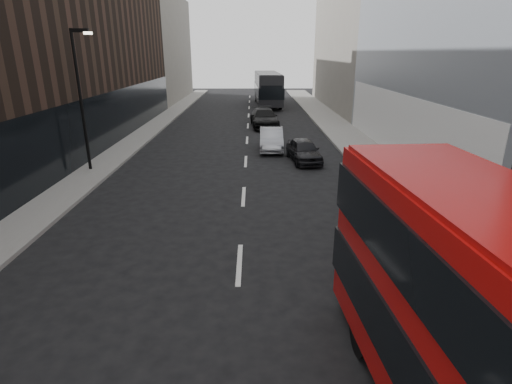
{
  "coord_description": "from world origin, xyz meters",
  "views": [
    {
      "loc": [
        0.42,
        -2.67,
        6.07
      ],
      "look_at": [
        0.5,
        7.48,
        2.5
      ],
      "focal_mm": 28.0,
      "sensor_mm": 36.0,
      "label": 1
    }
  ],
  "objects_px": {
    "car_b": "(271,139)",
    "car_c": "(264,118)",
    "grey_bus": "(268,88)",
    "car_a": "(304,150)",
    "street_lamp": "(81,92)"
  },
  "relations": [
    {
      "from": "car_b",
      "to": "car_c",
      "type": "xyz_separation_m",
      "value": [
        -0.23,
        8.44,
        0.07
      ]
    },
    {
      "from": "grey_bus",
      "to": "car_c",
      "type": "height_order",
      "value": "grey_bus"
    },
    {
      "from": "car_c",
      "to": "car_a",
      "type": "bearing_deg",
      "value": -84.42
    },
    {
      "from": "street_lamp",
      "to": "car_b",
      "type": "distance_m",
      "value": 11.59
    },
    {
      "from": "car_a",
      "to": "car_c",
      "type": "xyz_separation_m",
      "value": [
        -2.0,
        11.47,
        0.11
      ]
    },
    {
      "from": "car_b",
      "to": "car_c",
      "type": "height_order",
      "value": "car_c"
    },
    {
      "from": "car_b",
      "to": "grey_bus",
      "type": "bearing_deg",
      "value": 89.91
    },
    {
      "from": "street_lamp",
      "to": "car_c",
      "type": "xyz_separation_m",
      "value": [
        9.61,
        13.47,
        -3.41
      ]
    },
    {
      "from": "grey_bus",
      "to": "car_a",
      "type": "bearing_deg",
      "value": -89.44
    },
    {
      "from": "grey_bus",
      "to": "car_b",
      "type": "distance_m",
      "value": 23.33
    },
    {
      "from": "street_lamp",
      "to": "car_b",
      "type": "relative_size",
      "value": 1.65
    },
    {
      "from": "street_lamp",
      "to": "car_a",
      "type": "distance_m",
      "value": 12.3
    },
    {
      "from": "grey_bus",
      "to": "street_lamp",
      "type": "bearing_deg",
      "value": -112.24
    },
    {
      "from": "grey_bus",
      "to": "car_a",
      "type": "distance_m",
      "value": 26.38
    },
    {
      "from": "grey_bus",
      "to": "car_b",
      "type": "xyz_separation_m",
      "value": [
        -0.58,
        -23.29,
        -1.33
      ]
    }
  ]
}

